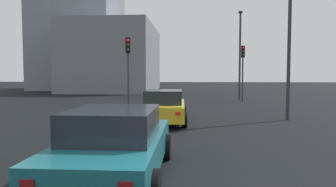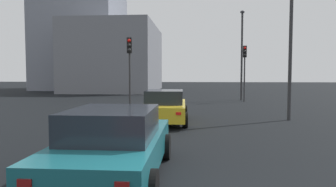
{
  "view_description": "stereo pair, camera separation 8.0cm",
  "coord_description": "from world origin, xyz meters",
  "px_view_note": "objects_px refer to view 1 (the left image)",
  "views": [
    {
      "loc": [
        -4.7,
        0.33,
        2.17
      ],
      "look_at": [
        4.48,
        0.96,
        1.59
      ],
      "focal_mm": 33.07,
      "sensor_mm": 36.0,
      "label": 1
    },
    {
      "loc": [
        -4.7,
        0.25,
        2.17
      ],
      "look_at": [
        4.48,
        0.96,
        1.59
      ],
      "focal_mm": 33.07,
      "sensor_mm": 36.0,
      "label": 2
    }
  ],
  "objects_px": {
    "car_yellow_right_lead": "(164,107)",
    "street_lamp_far": "(290,25)",
    "car_teal_right_second": "(116,144)",
    "traffic_light_near_left": "(128,59)",
    "traffic_light_near_right": "(243,62)",
    "street_lamp_kerbside": "(240,48)"
  },
  "relations": [
    {
      "from": "car_yellow_right_lead",
      "to": "traffic_light_near_right",
      "type": "bearing_deg",
      "value": -27.51
    },
    {
      "from": "car_yellow_right_lead",
      "to": "street_lamp_far",
      "type": "bearing_deg",
      "value": -80.03
    },
    {
      "from": "car_teal_right_second",
      "to": "street_lamp_kerbside",
      "type": "height_order",
      "value": "street_lamp_kerbside"
    },
    {
      "from": "car_teal_right_second",
      "to": "street_lamp_far",
      "type": "distance_m",
      "value": 11.23
    },
    {
      "from": "car_yellow_right_lead",
      "to": "street_lamp_far",
      "type": "xyz_separation_m",
      "value": [
        1.17,
        -5.77,
        3.75
      ]
    },
    {
      "from": "car_teal_right_second",
      "to": "traffic_light_near_right",
      "type": "xyz_separation_m",
      "value": [
        18.27,
        -5.68,
        2.41
      ]
    },
    {
      "from": "traffic_light_near_left",
      "to": "street_lamp_far",
      "type": "relative_size",
      "value": 0.56
    },
    {
      "from": "street_lamp_kerbside",
      "to": "street_lamp_far",
      "type": "bearing_deg",
      "value": -177.65
    },
    {
      "from": "traffic_light_near_left",
      "to": "street_lamp_kerbside",
      "type": "xyz_separation_m",
      "value": [
        8.21,
        -7.74,
        1.27
      ]
    },
    {
      "from": "car_yellow_right_lead",
      "to": "car_teal_right_second",
      "type": "distance_m",
      "value": 7.45
    },
    {
      "from": "car_yellow_right_lead",
      "to": "street_lamp_kerbside",
      "type": "bearing_deg",
      "value": -24.63
    },
    {
      "from": "street_lamp_kerbside",
      "to": "car_teal_right_second",
      "type": "bearing_deg",
      "value": 163.99
    },
    {
      "from": "car_yellow_right_lead",
      "to": "car_teal_right_second",
      "type": "xyz_separation_m",
      "value": [
        -7.44,
        0.39,
        0.01
      ]
    },
    {
      "from": "street_lamp_far",
      "to": "car_teal_right_second",
      "type": "bearing_deg",
      "value": 144.44
    },
    {
      "from": "street_lamp_far",
      "to": "traffic_light_near_left",
      "type": "bearing_deg",
      "value": 69.76
    },
    {
      "from": "traffic_light_near_right",
      "to": "street_lamp_far",
      "type": "distance_m",
      "value": 9.76
    },
    {
      "from": "street_lamp_kerbside",
      "to": "street_lamp_far",
      "type": "relative_size",
      "value": 0.97
    },
    {
      "from": "car_teal_right_second",
      "to": "street_lamp_far",
      "type": "height_order",
      "value": "street_lamp_far"
    },
    {
      "from": "car_teal_right_second",
      "to": "car_yellow_right_lead",
      "type": "bearing_deg",
      "value": -3.05
    },
    {
      "from": "traffic_light_near_right",
      "to": "street_lamp_far",
      "type": "bearing_deg",
      "value": 8.17
    },
    {
      "from": "traffic_light_near_left",
      "to": "street_lamp_kerbside",
      "type": "distance_m",
      "value": 11.36
    },
    {
      "from": "traffic_light_near_left",
      "to": "traffic_light_near_right",
      "type": "distance_m",
      "value": 10.18
    }
  ]
}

